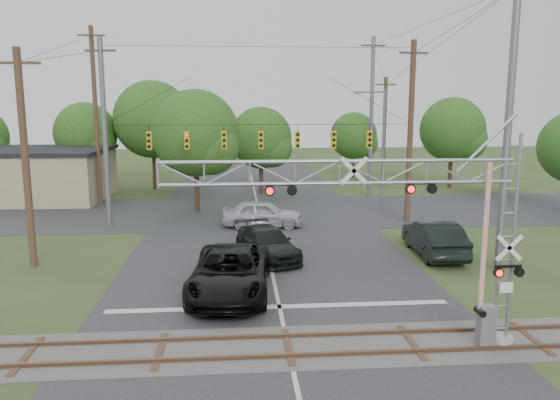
{
  "coord_description": "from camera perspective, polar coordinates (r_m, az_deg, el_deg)",
  "views": [
    {
      "loc": [
        -1.55,
        -14.07,
        7.63
      ],
      "look_at": [
        0.19,
        7.5,
        3.78
      ],
      "focal_mm": 35.0,
      "sensor_mm": 36.0,
      "label": 1
    }
  ],
  "objects": [
    {
      "name": "road_main",
      "position": [
        25.29,
        -0.88,
        -7.44
      ],
      "size": [
        14.0,
        90.0,
        0.02
      ],
      "primitive_type": "cube",
      "color": "#29292C",
      "rests_on": "ground"
    },
    {
      "name": "crossing_gantry",
      "position": [
        16.87,
        13.11,
        -1.8
      ],
      "size": [
        11.07,
        0.86,
        6.75
      ],
      "color": "#989893",
      "rests_on": "ground"
    },
    {
      "name": "treeline",
      "position": [
        46.5,
        -4.51,
        7.13
      ],
      "size": [
        51.07,
        23.95,
        9.63
      ],
      "color": "#352518",
      "rests_on": "ground"
    },
    {
      "name": "car_dark",
      "position": [
        27.21,
        -1.35,
        -4.54
      ],
      "size": [
        3.54,
        5.62,
        1.52
      ],
      "primitive_type": "imported",
      "rotation": [
        0.0,
        0.0,
        0.29
      ],
      "color": "black",
      "rests_on": "ground"
    },
    {
      "name": "road_cross",
      "position": [
        38.85,
        -2.22,
        -1.23
      ],
      "size": [
        90.0,
        12.0,
        0.02
      ],
      "primitive_type": "cube",
      "color": "#29292C",
      "rests_on": "ground"
    },
    {
      "name": "sedan_silver",
      "position": [
        33.96,
        -1.83,
        -1.44
      ],
      "size": [
        5.08,
        2.31,
        1.69
      ],
      "primitive_type": "imported",
      "rotation": [
        0.0,
        0.0,
        1.51
      ],
      "color": "#AFB0B7",
      "rests_on": "ground"
    },
    {
      "name": "railroad_track",
      "position": [
        17.84,
        0.85,
        -15.11
      ],
      "size": [
        90.0,
        3.2,
        0.17
      ],
      "color": "#46423D",
      "rests_on": "ground"
    },
    {
      "name": "ground",
      "position": [
        16.08,
        1.56,
        -18.24
      ],
      "size": [
        160.0,
        160.0,
        0.0
      ],
      "primitive_type": "plane",
      "color": "#29431E",
      "rests_on": "ground"
    },
    {
      "name": "suv_dark",
      "position": [
        28.77,
        15.8,
        -3.83
      ],
      "size": [
        2.09,
        5.52,
        1.8
      ],
      "primitive_type": "imported",
      "rotation": [
        0.0,
        0.0,
        3.11
      ],
      "color": "black",
      "rests_on": "ground"
    },
    {
      "name": "streetlight",
      "position": [
        39.54,
        10.5,
        5.83
      ],
      "size": [
        2.29,
        0.24,
        8.6
      ],
      "color": "slate",
      "rests_on": "ground"
    },
    {
      "name": "traffic_signal_span",
      "position": [
        34.21,
        -0.52,
        6.81
      ],
      "size": [
        19.34,
        0.36,
        11.5
      ],
      "color": "slate",
      "rests_on": "ground"
    },
    {
      "name": "pickup_black",
      "position": [
        22.23,
        -5.23,
        -7.51
      ],
      "size": [
        3.57,
        6.85,
        1.84
      ],
      "primitive_type": "imported",
      "rotation": [
        0.0,
        0.0,
        -0.08
      ],
      "color": "black",
      "rests_on": "ground"
    },
    {
      "name": "utility_poles",
      "position": [
        37.17,
        0.68,
        7.79
      ],
      "size": [
        26.11,
        26.67,
        13.21
      ],
      "color": "#44301F",
      "rests_on": "ground"
    }
  ]
}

